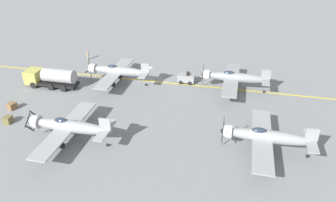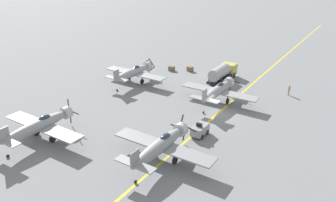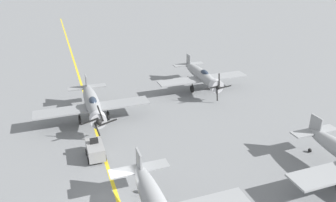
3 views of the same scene
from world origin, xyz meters
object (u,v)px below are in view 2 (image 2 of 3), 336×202
ground_crew_walking (289,90)px  supply_crate_by_tanker (172,68)px  airplane_mid_left (134,72)px  airplane_near_center (161,145)px  tow_tractor (200,130)px  airplane_mid_center (218,90)px  airplane_near_left (40,125)px  fuel_tanker (222,73)px  supply_crate_mid_lane (190,69)px

ground_crew_walking → supply_crate_by_tanker: bearing=179.3°
airplane_mid_left → airplane_near_center: size_ratio=1.00×
airplane_mid_left → tow_tractor: bearing=-26.7°
airplane_mid_center → supply_crate_by_tanker: (-14.15, 9.28, -1.57)m
airplane_near_left → fuel_tanker: bearing=62.7°
fuel_tanker → ground_crew_walking: (11.80, -0.39, -0.58)m
airplane_mid_center → supply_crate_by_tanker: airplane_mid_center is taller
ground_crew_walking → fuel_tanker: bearing=178.1°
airplane_mid_center → fuel_tanker: size_ratio=1.50×
fuel_tanker → ground_crew_walking: size_ratio=4.71×
airplane_mid_left → airplane_near_left: size_ratio=1.00×
airplane_mid_left → airplane_mid_center: bearing=2.9°
fuel_tanker → supply_crate_by_tanker: size_ratio=7.51×
airplane_near_center → supply_crate_mid_lane: bearing=109.7°
airplane_near_left → ground_crew_walking: 37.50m
tow_tractor → ground_crew_walking: bearing=73.1°
airplane_near_center → supply_crate_mid_lane: (-12.57, 28.62, -1.56)m
fuel_tanker → airplane_mid_center: bearing=-69.8°
airplane_near_center → supply_crate_by_tanker: airplane_near_center is taller
tow_tractor → airplane_mid_center: bearing=103.3°
airplane_near_center → ground_crew_walking: airplane_near_center is taller
airplane_mid_center → airplane_near_left: bearing=-123.9°
tow_tractor → ground_crew_walking: tow_tractor is taller
airplane_mid_left → supply_crate_by_tanker: bearing=81.3°
fuel_tanker → tow_tractor: 20.64m
supply_crate_by_tanker → airplane_mid_left: bearing=-100.9°
fuel_tanker → tow_tractor: (5.92, -19.76, -0.72)m
airplane_near_left → supply_crate_by_tanker: (-1.08, 31.06, -1.57)m
fuel_tanker → supply_crate_by_tanker: (-10.69, -0.10, -1.07)m
airplane_near_center → airplane_near_left: (-14.69, -4.12, 0.00)m
ground_crew_walking → airplane_near_left: bearing=-124.8°
airplane_near_center → tow_tractor: (0.84, 7.28, -1.22)m
airplane_mid_center → supply_crate_mid_lane: size_ratio=11.16×
airplane_near_center → supply_crate_by_tanker: (-15.76, 26.94, -1.57)m
tow_tractor → supply_crate_by_tanker: (-16.61, 19.66, -0.35)m
tow_tractor → ground_crew_walking: size_ratio=1.53×
airplane_near_left → ground_crew_walking: (21.41, 30.77, -1.08)m
airplane_mid_center → fuel_tanker: airplane_mid_center is taller
fuel_tanker → tow_tractor: bearing=-73.3°
fuel_tanker → airplane_near_left: bearing=-107.1°
airplane_mid_left → supply_crate_mid_lane: size_ratio=11.16×
airplane_near_center → airplane_mid_center: bearing=91.2°
tow_tractor → ground_crew_walking: 20.25m
airplane_near_left → ground_crew_walking: bearing=45.0°
tow_tractor → supply_crate_mid_lane: tow_tractor is taller
airplane_mid_center → airplane_mid_left: (-15.98, -0.18, -0.00)m
airplane_near_center → supply_crate_by_tanker: 31.26m
airplane_mid_center → tow_tractor: bearing=-79.6°
airplane_mid_left → supply_crate_by_tanker: size_ratio=11.27×
tow_tractor → supply_crate_by_tanker: tow_tractor is taller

